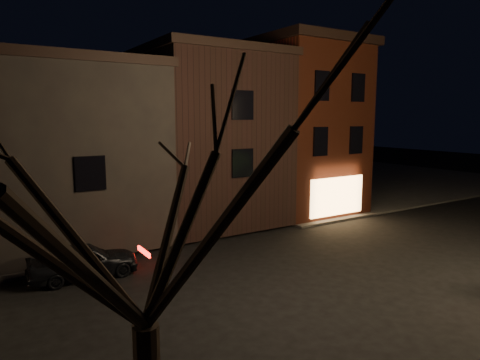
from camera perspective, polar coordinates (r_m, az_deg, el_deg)
name	(u,v)px	position (r m, az deg, el deg)	size (l,w,h in m)	color
ground	(287,276)	(16.64, 6.28, -12.63)	(120.00, 120.00, 0.00)	black
sidewalk_far_right	(318,175)	(44.16, 10.39, 0.61)	(30.00, 30.00, 0.12)	#2D2B28
corner_building	(294,126)	(27.94, 7.18, 7.21)	(6.50, 8.50, 10.50)	#3F160B
row_building_a	(196,136)	(25.26, -5.89, 5.82)	(7.30, 10.30, 9.40)	black
row_building_b	(65,150)	(23.00, -22.28, 3.73)	(7.80, 10.30, 8.40)	black
bare_tree_left	(140,160)	(5.41, -13.22, 2.55)	(5.60, 5.60, 7.50)	black
parked_car_a	(84,260)	(17.21, -20.14, -10.03)	(1.58, 3.92, 1.33)	black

